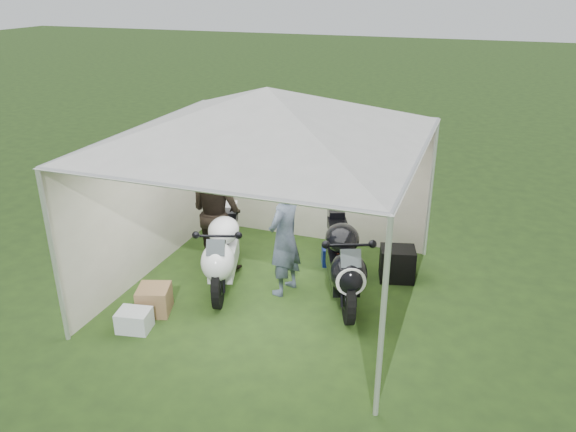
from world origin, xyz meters
name	(u,v)px	position (x,y,z in m)	size (l,w,h in m)	color
ground	(270,291)	(0.00, 0.00, 0.00)	(80.00, 80.00, 0.00)	#243A17
canopy_tent	(268,119)	(0.00, 0.03, 2.58)	(5.66, 5.66, 3.00)	silver
motorcycle_white	(223,250)	(-0.72, -0.04, 0.58)	(0.95, 2.03, 1.04)	black
motorcycle_black	(343,259)	(1.05, 0.21, 0.60)	(1.09, 2.09, 1.08)	black
paddock_stand	(334,256)	(0.67, 1.14, 0.15)	(0.40, 0.25, 0.30)	#1A2BB3
person_dark_jacket	(217,211)	(-1.09, 0.53, 0.92)	(0.90, 0.70, 1.84)	black
person_blue_jacket	(285,238)	(0.21, 0.07, 0.87)	(0.64, 0.42, 1.75)	slate
equipment_box	(397,264)	(1.70, 1.00, 0.26)	(0.52, 0.41, 0.52)	black
crate_0	(134,320)	(-1.31, -1.53, 0.14)	(0.42, 0.33, 0.28)	silver
crate_1	(154,300)	(-1.29, -1.06, 0.19)	(0.43, 0.43, 0.38)	olive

